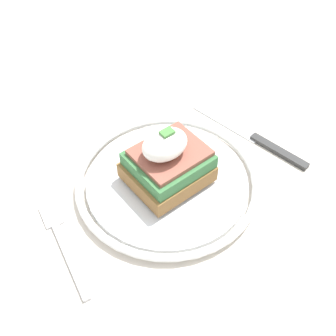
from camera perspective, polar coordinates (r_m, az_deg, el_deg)
name	(u,v)px	position (r m, az deg, el deg)	size (l,w,h in m)	color
dining_table	(150,243)	(0.64, -2.51, -10.12)	(0.92, 0.91, 0.73)	beige
plate	(168,182)	(0.55, 0.00, -1.88)	(0.24, 0.24, 0.02)	silver
sandwich	(167,162)	(0.52, -0.09, 0.86)	(0.10, 0.11, 0.08)	olive
fork	(63,243)	(0.52, -14.05, -9.79)	(0.04, 0.14, 0.00)	silver
knife	(257,139)	(0.63, 11.99, 3.83)	(0.04, 0.20, 0.01)	#2D2D2D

